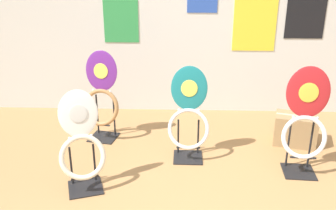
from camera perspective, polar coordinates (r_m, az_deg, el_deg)
name	(u,v)px	position (r m, az deg, el deg)	size (l,w,h in m)	color
wall_back	(202,6)	(4.54, 5.15, 14.76)	(8.00, 0.07, 2.60)	silver
toilet_seat_display_crimson_swirl	(305,122)	(3.46, 20.17, -2.49)	(0.40, 0.30, 0.98)	black
toilet_seat_display_white_plain	(82,147)	(3.15, -13.03, -6.22)	(0.42, 0.36, 0.84)	black
toilet_seat_display_teal_sax	(189,119)	(3.53, 3.17, -2.10)	(0.39, 0.28, 0.90)	black
toilet_seat_display_purple_note	(101,98)	(3.98, -10.12, 1.05)	(0.42, 0.33, 0.95)	black
storage_box	(295,129)	(4.13, 18.83, -3.55)	(0.48, 0.38, 0.32)	#93754C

